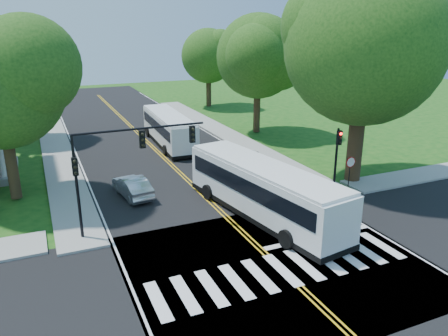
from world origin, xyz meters
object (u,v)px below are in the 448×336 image
signal_ne (337,152)px  bus_follow (169,128)px  dark_sedan (238,154)px  bus_lead (263,190)px  signal_nw (121,156)px  hatchback (132,186)px  suv (248,157)px

signal_ne → bus_follow: (-6.48, 16.84, -1.40)m
dark_sedan → signal_ne: bearing=94.1°
bus_follow → dark_sedan: bus_follow is taller
bus_follow → dark_sedan: (3.76, -7.33, -0.98)m
bus_follow → bus_lead: bearing=93.2°
bus_follow → dark_sedan: bearing=119.4°
signal_nw → bus_lead: bearing=-8.7°
signal_nw → signal_ne: (14.06, 0.01, -1.41)m
signal_nw → dark_sedan: (11.34, 9.52, -3.80)m
signal_nw → dark_sedan: signal_nw is taller
hatchback → signal_nw: bearing=65.9°
signal_ne → bus_follow: signal_ne is taller
bus_lead → bus_follow: 18.06m
bus_lead → dark_sedan: bearing=-117.2°
signal_ne → dark_sedan: bearing=106.0°
signal_ne → suv: signal_ne is taller
bus_lead → signal_nw: bearing=-18.0°
bus_lead → dark_sedan: size_ratio=3.23×
hatchback → suv: bearing=-170.9°
bus_lead → suv: size_ratio=2.97×
hatchback → dark_sedan: hatchback is taller
dark_sedan → bus_lead: bearing=60.2°
dark_sedan → suv: bearing=91.4°
suv → dark_sedan: size_ratio=1.09×
bus_lead → bus_follow: bearing=-98.4°
bus_follow → suv: bus_follow is taller
signal_nw → bus_lead: size_ratio=0.56×
signal_ne → hatchback: signal_ne is taller
signal_ne → dark_sedan: (-2.72, 9.51, -2.38)m
signal_nw → bus_lead: 8.40m
hatchback → dark_sedan: bearing=-163.7°
hatchback → dark_sedan: size_ratio=1.08×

